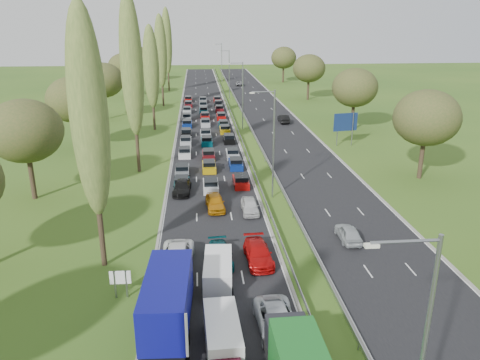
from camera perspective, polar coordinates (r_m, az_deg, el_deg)
name	(u,v)px	position (r m, az deg, el deg)	size (l,w,h in m)	color
ground	(242,127)	(88.06, 0.20, 6.51)	(260.00, 260.00, 0.00)	#2E541A
near_carriageway	(205,125)	(90.14, -4.26, 6.75)	(10.50, 215.00, 0.04)	black
far_carriageway	(275,123)	(91.34, 4.30, 6.91)	(10.50, 215.00, 0.04)	black
central_reservation	(240,121)	(90.38, 0.05, 7.19)	(2.36, 215.00, 0.32)	gray
lamp_columns	(243,96)	(85.00, 0.33, 10.18)	(0.18, 140.18, 12.00)	gray
poplar_row	(144,65)	(74.51, -11.60, 13.53)	(2.80, 127.80, 22.44)	#2D2116
woodland_left	(68,103)	(71.58, -20.28, 8.75)	(8.00, 166.00, 11.10)	#2D2116
woodland_right	(372,95)	(78.18, 15.77, 9.97)	(8.00, 153.00, 11.10)	#2D2116
traffic_queue_fill	(206,128)	(85.27, -4.22, 6.35)	(8.98, 67.78, 0.80)	#053F4C
near_car_2	(177,257)	(38.49, -7.68, -9.27)	(2.57, 5.58, 1.55)	white
near_car_3	(182,187)	(54.10, -7.08, -0.85)	(1.96, 4.83, 1.40)	black
near_car_7	(220,255)	(38.74, -2.43, -9.10)	(1.86, 4.57, 1.32)	#044047
near_car_8	(215,202)	(49.14, -3.05, -2.71)	(1.82, 4.52, 1.54)	#BE760C
near_car_10	(277,321)	(31.12, 4.53, -16.73)	(2.45, 5.32, 1.48)	silver
near_car_11	(258,253)	(38.81, 2.24, -8.92)	(2.05, 5.05, 1.47)	#B00A0A
near_car_12	(250,206)	(48.26, 1.21, -3.18)	(1.67, 4.16, 1.42)	silver
far_car_0	(348,233)	(43.43, 13.07, -6.30)	(1.68, 4.18, 1.42)	#A4AAAD
far_car_1	(284,119)	(91.77, 5.34, 7.45)	(1.65, 4.74, 1.56)	black
far_car_2	(240,83)	(145.89, -0.05, 11.72)	(2.25, 4.88, 1.36)	slate
blue_lorry	(169,297)	(31.05, -8.69, -13.96)	(2.70, 9.71, 4.10)	black
white_van_front	(222,333)	(29.57, -2.17, -18.11)	(2.01, 5.13, 2.06)	white
white_van_rear	(218,271)	(35.73, -2.71, -10.97)	(2.04, 5.21, 2.10)	white
info_sign	(120,280)	(34.96, -14.37, -11.76)	(1.50, 0.16, 2.10)	gray
direction_sign	(345,123)	(75.50, 12.73, 6.74)	(3.95, 0.82, 5.20)	gray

